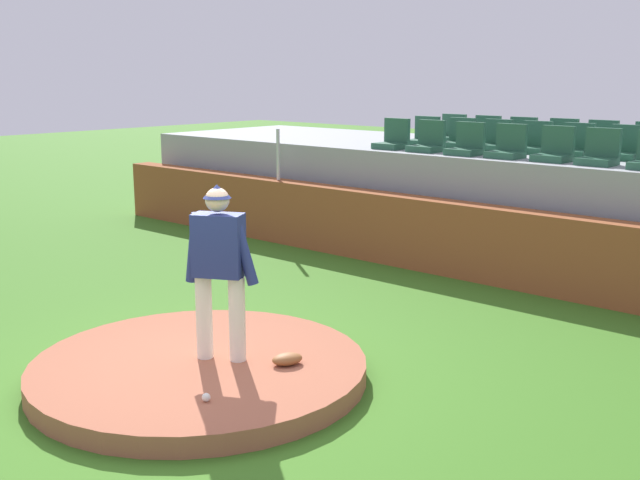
# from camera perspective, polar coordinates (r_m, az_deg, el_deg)

# --- Properties ---
(ground_plane) EXTENTS (60.00, 60.00, 0.00)m
(ground_plane) POSITION_cam_1_polar(r_m,az_deg,el_deg) (7.70, -8.86, -10.08)
(ground_plane) COLOR #39701F
(pitchers_mound) EXTENTS (3.24, 3.24, 0.19)m
(pitchers_mound) POSITION_cam_1_polar(r_m,az_deg,el_deg) (7.67, -8.89, -9.42)
(pitchers_mound) COLOR #A25A40
(pitchers_mound) RESTS_ON ground_plane
(pitcher) EXTENTS (0.69, 0.45, 1.70)m
(pitcher) POSITION_cam_1_polar(r_m,az_deg,el_deg) (7.35, -7.47, -1.45)
(pitcher) COLOR white
(pitcher) RESTS_ON pitchers_mound
(baseball) EXTENTS (0.07, 0.07, 0.07)m
(baseball) POSITION_cam_1_polar(r_m,az_deg,el_deg) (6.71, -8.40, -11.42)
(baseball) COLOR white
(baseball) RESTS_ON pitchers_mound
(fielding_glove) EXTENTS (0.30, 0.35, 0.11)m
(fielding_glove) POSITION_cam_1_polar(r_m,az_deg,el_deg) (7.42, -2.44, -8.77)
(fielding_glove) COLOR brown
(fielding_glove) RESTS_ON pitchers_mound
(brick_barrier) EXTENTS (15.73, 0.40, 1.08)m
(brick_barrier) POSITION_cam_1_polar(r_m,az_deg,el_deg) (11.29, 11.08, -0.10)
(brick_barrier) COLOR brown
(brick_barrier) RESTS_ON ground_plane
(fence_post_left) EXTENTS (0.06, 0.06, 0.89)m
(fence_post_left) POSITION_cam_1_polar(r_m,az_deg,el_deg) (13.47, -3.11, 6.31)
(fence_post_left) COLOR silver
(fence_post_left) RESTS_ON brick_barrier
(bleacher_platform) EXTENTS (15.43, 3.55, 1.67)m
(bleacher_platform) POSITION_cam_1_polar(r_m,az_deg,el_deg) (13.16, 16.01, 2.69)
(bleacher_platform) COLOR #94999D
(bleacher_platform) RESTS_ON ground_plane
(stadium_chair_0) EXTENTS (0.48, 0.44, 0.50)m
(stadium_chair_0) POSITION_cam_1_polar(r_m,az_deg,el_deg) (13.07, 5.43, 7.41)
(stadium_chair_0) COLOR #27573F
(stadium_chair_0) RESTS_ON bleacher_platform
(stadium_chair_1) EXTENTS (0.48, 0.44, 0.50)m
(stadium_chair_1) POSITION_cam_1_polar(r_m,az_deg,el_deg) (12.65, 7.98, 7.19)
(stadium_chair_1) COLOR #27573F
(stadium_chair_1) RESTS_ON bleacher_platform
(stadium_chair_2) EXTENTS (0.48, 0.44, 0.50)m
(stadium_chair_2) POSITION_cam_1_polar(r_m,az_deg,el_deg) (12.23, 10.78, 6.93)
(stadium_chair_2) COLOR #27573F
(stadium_chair_2) RESTS_ON bleacher_platform
(stadium_chair_3) EXTENTS (0.48, 0.44, 0.50)m
(stadium_chair_3) POSITION_cam_1_polar(r_m,az_deg,el_deg) (11.92, 13.69, 6.66)
(stadium_chair_3) COLOR #27573F
(stadium_chair_3) RESTS_ON bleacher_platform
(stadium_chair_4) EXTENTS (0.48, 0.44, 0.50)m
(stadium_chair_4) POSITION_cam_1_polar(r_m,az_deg,el_deg) (11.63, 16.92, 6.35)
(stadium_chair_4) COLOR #27573F
(stadium_chair_4) RESTS_ON bleacher_platform
(stadium_chair_5) EXTENTS (0.48, 0.44, 0.50)m
(stadium_chair_5) POSITION_cam_1_polar(r_m,az_deg,el_deg) (11.37, 19.93, 6.03)
(stadium_chair_5) COLOR #27573F
(stadium_chair_5) RESTS_ON bleacher_platform
(stadium_chair_7) EXTENTS (0.48, 0.44, 0.50)m
(stadium_chair_7) POSITION_cam_1_polar(r_m,az_deg,el_deg) (13.75, 7.67, 7.59)
(stadium_chair_7) COLOR #27573F
(stadium_chair_7) RESTS_ON bleacher_platform
(stadium_chair_8) EXTENTS (0.48, 0.44, 0.50)m
(stadium_chair_8) POSITION_cam_1_polar(r_m,az_deg,el_deg) (13.38, 10.22, 7.39)
(stadium_chair_8) COLOR #27573F
(stadium_chair_8) RESTS_ON bleacher_platform
(stadium_chair_9) EXTENTS (0.48, 0.44, 0.50)m
(stadium_chair_9) POSITION_cam_1_polar(r_m,az_deg,el_deg) (13.06, 12.79, 7.16)
(stadium_chair_9) COLOR #27573F
(stadium_chair_9) RESTS_ON bleacher_platform
(stadium_chair_10) EXTENTS (0.48, 0.44, 0.50)m
(stadium_chair_10) POSITION_cam_1_polar(r_m,az_deg,el_deg) (12.74, 15.52, 6.90)
(stadium_chair_10) COLOR #27573F
(stadium_chair_10) RESTS_ON bleacher_platform
(stadium_chair_11) EXTENTS (0.48, 0.44, 0.50)m
(stadium_chair_11) POSITION_cam_1_polar(r_m,az_deg,el_deg) (12.43, 18.36, 6.60)
(stadium_chair_11) COLOR #27573F
(stadium_chair_11) RESTS_ON bleacher_platform
(stadium_chair_12) EXTENTS (0.48, 0.44, 0.50)m
(stadium_chair_12) POSITION_cam_1_polar(r_m,az_deg,el_deg) (12.21, 21.54, 6.29)
(stadium_chair_12) COLOR #27573F
(stadium_chair_12) RESTS_ON bleacher_platform
(stadium_chair_14) EXTENTS (0.48, 0.44, 0.50)m
(stadium_chair_14) POSITION_cam_1_polar(r_m,az_deg,el_deg) (14.55, 9.63, 7.78)
(stadium_chair_14) COLOR #27573F
(stadium_chair_14) RESTS_ON bleacher_platform
(stadium_chair_15) EXTENTS (0.48, 0.44, 0.50)m
(stadium_chair_15) POSITION_cam_1_polar(r_m,az_deg,el_deg) (14.16, 12.06, 7.57)
(stadium_chair_15) COLOR #27573F
(stadium_chair_15) RESTS_ON bleacher_platform
(stadium_chair_16) EXTENTS (0.48, 0.44, 0.50)m
(stadium_chair_16) POSITION_cam_1_polar(r_m,az_deg,el_deg) (13.82, 14.56, 7.34)
(stadium_chair_16) COLOR #27573F
(stadium_chair_16) RESTS_ON bleacher_platform
(stadium_chair_17) EXTENTS (0.48, 0.44, 0.50)m
(stadium_chair_17) POSITION_cam_1_polar(r_m,az_deg,el_deg) (13.56, 17.34, 7.09)
(stadium_chair_17) COLOR #27573F
(stadium_chair_17) RESTS_ON bleacher_platform
(stadium_chair_18) EXTENTS (0.48, 0.44, 0.50)m
(stadium_chair_18) POSITION_cam_1_polar(r_m,az_deg,el_deg) (13.29, 19.96, 6.82)
(stadium_chair_18) COLOR #27573F
(stadium_chair_18) RESTS_ON bleacher_platform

